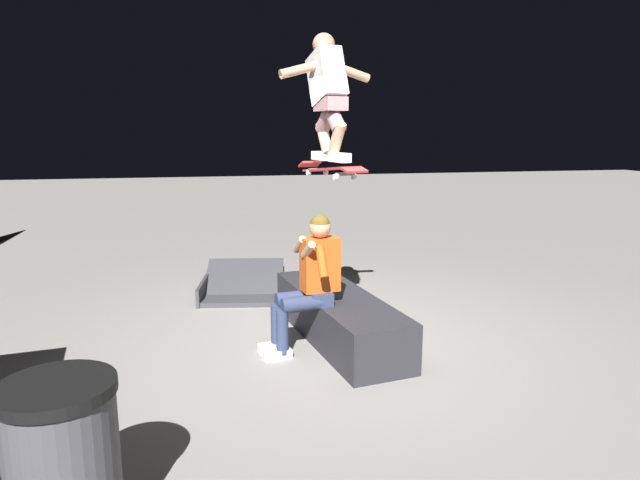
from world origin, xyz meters
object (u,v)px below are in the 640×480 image
object	(u,v)px
skater_airborne	(328,91)
trash_bin	(63,464)
person_sitting_on_ledge	(310,277)
skateboard	(330,169)
ledge_box_main	(339,317)
kicker_ramp	(244,289)

from	to	relation	value
skater_airborne	trash_bin	distance (m)	3.53
person_sitting_on_ledge	skateboard	bearing A→B (deg)	-76.42
skateboard	ledge_box_main	bearing A→B (deg)	-37.51
ledge_box_main	kicker_ramp	size ratio (longest dim) A/B	1.69
skateboard	skater_airborne	bearing A→B (deg)	13.79
skateboard	person_sitting_on_ledge	bearing A→B (deg)	103.58
skateboard	trash_bin	bearing A→B (deg)	140.68
ledge_box_main	skateboard	distance (m)	1.48
person_sitting_on_ledge	skater_airborne	xyz separation A→B (m)	(0.10, -0.19, 1.67)
kicker_ramp	trash_bin	size ratio (longest dim) A/B	1.43
skateboard	trash_bin	xyz separation A→B (m)	(-2.25, 1.85, -1.26)
person_sitting_on_ledge	skateboard	world-z (taller)	skateboard
skater_airborne	kicker_ramp	xyz separation A→B (m)	(1.83, 0.68, -2.31)
ledge_box_main	skater_airborne	distance (m)	2.16
ledge_box_main	person_sitting_on_ledge	world-z (taller)	person_sitting_on_ledge
skateboard	trash_bin	size ratio (longest dim) A/B	1.20
ledge_box_main	skateboard	world-z (taller)	skateboard
person_sitting_on_ledge	trash_bin	xyz separation A→B (m)	(-2.20, 1.64, -0.27)
ledge_box_main	trash_bin	world-z (taller)	trash_bin
ledge_box_main	kicker_ramp	distance (m)	1.91
kicker_ramp	trash_bin	bearing A→B (deg)	164.44
skateboard	skater_airborne	distance (m)	0.69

